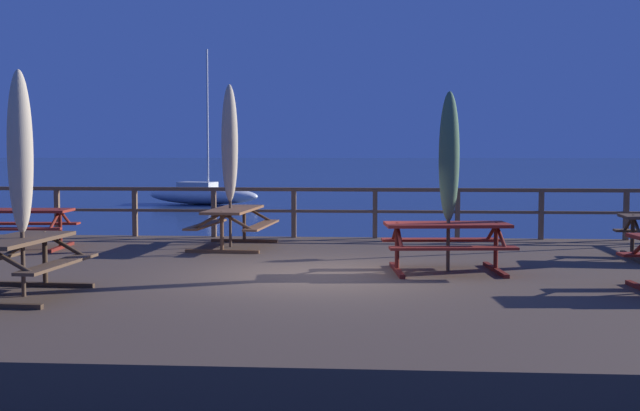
{
  "coord_description": "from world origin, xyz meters",
  "views": [
    {
      "loc": [
        0.92,
        -11.99,
        2.68
      ],
      "look_at": [
        0.0,
        0.79,
        1.8
      ],
      "focal_mm": 44.49,
      "sensor_mm": 36.0,
      "label": 1
    }
  ],
  "objects_px": {
    "picnic_table_mid_left": "(447,236)",
    "patio_umbrella_tall_front": "(449,157)",
    "picnic_table_front_left": "(17,254)",
    "sailboat_distant": "(203,194)",
    "picnic_table_mid_centre": "(21,220)",
    "patio_umbrella_tall_back_left": "(20,153)",
    "picnic_table_back_right": "(234,219)",
    "patio_umbrella_tall_mid_right": "(230,144)"
  },
  "relations": [
    {
      "from": "patio_umbrella_tall_mid_right",
      "to": "sailboat_distant",
      "type": "bearing_deg",
      "value": 103.81
    },
    {
      "from": "picnic_table_front_left",
      "to": "patio_umbrella_tall_mid_right",
      "type": "distance_m",
      "value": 5.93
    },
    {
      "from": "patio_umbrella_tall_mid_right",
      "to": "patio_umbrella_tall_front",
      "type": "bearing_deg",
      "value": -36.17
    },
    {
      "from": "picnic_table_back_right",
      "to": "patio_umbrella_tall_back_left",
      "type": "height_order",
      "value": "patio_umbrella_tall_back_left"
    },
    {
      "from": "picnic_table_back_right",
      "to": "patio_umbrella_tall_mid_right",
      "type": "xyz_separation_m",
      "value": [
        -0.07,
        0.05,
        1.45
      ]
    },
    {
      "from": "picnic_table_front_left",
      "to": "patio_umbrella_tall_mid_right",
      "type": "relative_size",
      "value": 0.61
    },
    {
      "from": "picnic_table_front_left",
      "to": "picnic_table_back_right",
      "type": "xyz_separation_m",
      "value": [
        1.83,
        5.42,
        0.01
      ]
    },
    {
      "from": "patio_umbrella_tall_mid_right",
      "to": "picnic_table_mid_left",
      "type": "bearing_deg",
      "value": -36.63
    },
    {
      "from": "picnic_table_front_left",
      "to": "picnic_table_mid_left",
      "type": "relative_size",
      "value": 0.95
    },
    {
      "from": "picnic_table_mid_left",
      "to": "patio_umbrella_tall_back_left",
      "type": "bearing_deg",
      "value": -155.98
    },
    {
      "from": "patio_umbrella_tall_mid_right",
      "to": "picnic_table_mid_centre",
      "type": "bearing_deg",
      "value": -171.65
    },
    {
      "from": "patio_umbrella_tall_front",
      "to": "patio_umbrella_tall_mid_right",
      "type": "relative_size",
      "value": 0.88
    },
    {
      "from": "picnic_table_back_right",
      "to": "patio_umbrella_tall_mid_right",
      "type": "distance_m",
      "value": 1.46
    },
    {
      "from": "picnic_table_mid_left",
      "to": "patio_umbrella_tall_front",
      "type": "relative_size",
      "value": 0.72
    },
    {
      "from": "patio_umbrella_tall_front",
      "to": "sailboat_distant",
      "type": "distance_m",
      "value": 28.72
    },
    {
      "from": "picnic_table_mid_left",
      "to": "patio_umbrella_tall_front",
      "type": "height_order",
      "value": "patio_umbrella_tall_front"
    },
    {
      "from": "picnic_table_mid_left",
      "to": "sailboat_distant",
      "type": "bearing_deg",
      "value": 110.1
    },
    {
      "from": "patio_umbrella_tall_front",
      "to": "sailboat_distant",
      "type": "bearing_deg",
      "value": 110.17
    },
    {
      "from": "picnic_table_back_right",
      "to": "sailboat_distant",
      "type": "xyz_separation_m",
      "value": [
        -5.97,
        24.02,
        -0.85
      ]
    },
    {
      "from": "picnic_table_front_left",
      "to": "patio_umbrella_tall_back_left",
      "type": "height_order",
      "value": "patio_umbrella_tall_back_left"
    },
    {
      "from": "picnic_table_mid_centre",
      "to": "patio_umbrella_tall_front",
      "type": "bearing_deg",
      "value": -16.34
    },
    {
      "from": "patio_umbrella_tall_back_left",
      "to": "sailboat_distant",
      "type": "bearing_deg",
      "value": 98.13
    },
    {
      "from": "picnic_table_mid_centre",
      "to": "patio_umbrella_tall_front",
      "type": "height_order",
      "value": "patio_umbrella_tall_front"
    },
    {
      "from": "picnic_table_front_left",
      "to": "picnic_table_mid_left",
      "type": "xyz_separation_m",
      "value": [
        5.72,
        2.53,
        0.0
      ]
    },
    {
      "from": "picnic_table_back_right",
      "to": "patio_umbrella_tall_front",
      "type": "height_order",
      "value": "patio_umbrella_tall_front"
    },
    {
      "from": "picnic_table_mid_centre",
      "to": "patio_umbrella_tall_front",
      "type": "xyz_separation_m",
      "value": [
        7.95,
        -2.33,
        1.23
      ]
    },
    {
      "from": "picnic_table_front_left",
      "to": "picnic_table_mid_centre",
      "type": "height_order",
      "value": "same"
    },
    {
      "from": "picnic_table_back_right",
      "to": "picnic_table_mid_centre",
      "type": "xyz_separation_m",
      "value": [
        -4.04,
        -0.54,
        -0.01
      ]
    },
    {
      "from": "picnic_table_back_right",
      "to": "patio_umbrella_tall_back_left",
      "type": "distance_m",
      "value": 5.84
    },
    {
      "from": "picnic_table_back_right",
      "to": "patio_umbrella_tall_back_left",
      "type": "relative_size",
      "value": 0.76
    },
    {
      "from": "picnic_table_mid_centre",
      "to": "patio_umbrella_tall_front",
      "type": "relative_size",
      "value": 0.69
    },
    {
      "from": "patio_umbrella_tall_back_left",
      "to": "patio_umbrella_tall_mid_right",
      "type": "xyz_separation_m",
      "value": [
        1.69,
        5.46,
        0.16
      ]
    },
    {
      "from": "picnic_table_mid_centre",
      "to": "patio_umbrella_tall_back_left",
      "type": "distance_m",
      "value": 5.53
    },
    {
      "from": "patio_umbrella_tall_back_left",
      "to": "sailboat_distant",
      "type": "xyz_separation_m",
      "value": [
        -4.2,
        29.43,
        -2.14
      ]
    },
    {
      "from": "picnic_table_mid_left",
      "to": "patio_umbrella_tall_front",
      "type": "distance_m",
      "value": 1.23
    },
    {
      "from": "picnic_table_mid_left",
      "to": "sailboat_distant",
      "type": "xyz_separation_m",
      "value": [
        -9.85,
        26.92,
        -0.84
      ]
    },
    {
      "from": "patio_umbrella_tall_front",
      "to": "sailboat_distant",
      "type": "height_order",
      "value": "sailboat_distant"
    },
    {
      "from": "picnic_table_front_left",
      "to": "sailboat_distant",
      "type": "xyz_separation_m",
      "value": [
        -4.13,
        29.44,
        -0.84
      ]
    },
    {
      "from": "patio_umbrella_tall_mid_right",
      "to": "sailboat_distant",
      "type": "distance_m",
      "value": 24.8
    },
    {
      "from": "picnic_table_mid_centre",
      "to": "sailboat_distant",
      "type": "height_order",
      "value": "sailboat_distant"
    },
    {
      "from": "picnic_table_front_left",
      "to": "patio_umbrella_tall_back_left",
      "type": "bearing_deg",
      "value": 7.4
    },
    {
      "from": "picnic_table_front_left",
      "to": "patio_umbrella_tall_back_left",
      "type": "distance_m",
      "value": 1.3
    }
  ]
}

